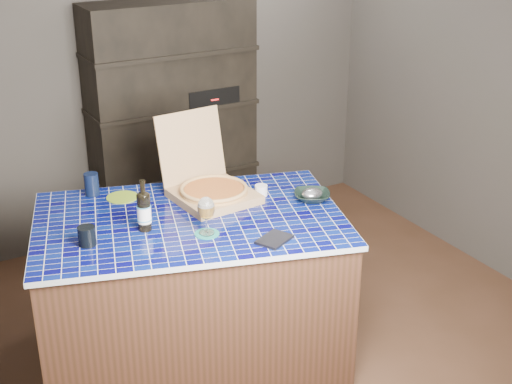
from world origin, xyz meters
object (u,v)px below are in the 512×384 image
kitchen_island (192,290)px  wine_glass (206,209)px  bowl (312,196)px  mead_bottle (144,211)px  dvd_case (274,239)px  pizza_box (211,188)px

kitchen_island → wine_glass: wine_glass is taller
kitchen_island → bowl: size_ratio=9.26×
kitchen_island → wine_glass: (-0.00, -0.22, 0.59)m
mead_bottle → wine_glass: 0.33m
mead_bottle → dvd_case: mead_bottle is taller
wine_glass → mead_bottle: bearing=141.6°
mead_bottle → bowl: (0.96, -0.11, -0.08)m
kitchen_island → bowl: bearing=6.1°
dvd_case → kitchen_island: bearing=-176.5°
pizza_box → bowl: pizza_box is taller
bowl → pizza_box: bearing=148.1°
pizza_box → dvd_case: size_ratio=3.04×
wine_glass → pizza_box: bearing=61.0°
pizza_box → bowl: bearing=-37.2°
bowl → kitchen_island: bearing=169.5°
pizza_box → dvd_case: (0.05, -0.62, -0.06)m
kitchen_island → pizza_box: pizza_box is taller
kitchen_island → mead_bottle: mead_bottle is taller
bowl → dvd_case: bearing=-143.4°
kitchen_island → wine_glass: bearing=-74.4°
pizza_box → bowl: (0.48, -0.30, -0.04)m
wine_glass → dvd_case: 0.37m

